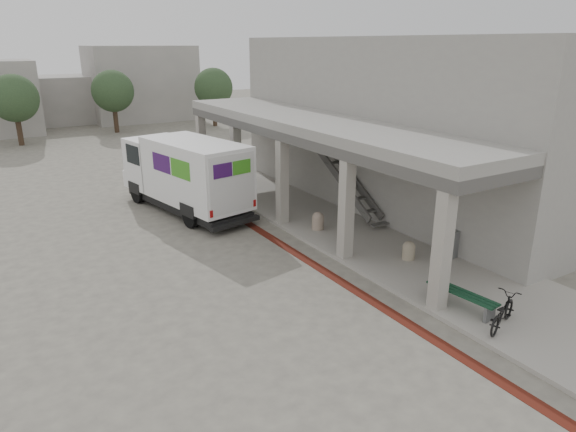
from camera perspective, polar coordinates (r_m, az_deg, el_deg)
ground at (r=15.57m, az=1.21°, el=-7.07°), size 120.00×120.00×0.00m
bike_lane_stripe at (r=17.60m, az=0.45°, el=-3.90°), size 0.35×40.00×0.01m
sidewalk at (r=17.84m, az=12.13°, el=-3.83°), size 4.40×28.00×0.12m
transit_building at (r=22.01m, az=10.13°, el=9.63°), size 7.60×17.00×7.00m
distant_backdrop at (r=48.09m, az=-26.22°, el=12.02°), size 28.00×10.00×6.50m
tree_left at (r=40.04m, az=-28.15°, el=11.44°), size 3.20×3.20×4.80m
tree_mid at (r=43.03m, az=-18.89°, el=12.98°), size 3.20×3.20×4.80m
tree_right at (r=44.57m, az=-8.28°, el=13.93°), size 3.20×3.20×4.80m
fedex_truck at (r=21.76m, az=-11.43°, el=4.71°), size 3.49×7.50×3.08m
bench at (r=14.37m, az=18.73°, el=-8.48°), size 0.65×2.01×0.46m
bollard_near at (r=17.02m, az=13.27°, el=-3.71°), size 0.41×0.41×0.61m
bollard_far at (r=19.22m, az=3.34°, el=-0.51°), size 0.45×0.45×0.67m
utility_cabinet at (r=17.54m, az=17.44°, el=-2.88°), size 0.50×0.61×0.91m
bicycle_black at (r=13.77m, az=22.71°, el=-9.81°), size 1.68×1.06×0.84m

